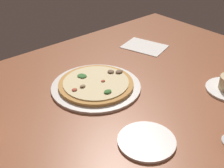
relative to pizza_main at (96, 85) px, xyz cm
name	(u,v)px	position (x,y,z in cm)	size (l,w,h in cm)	color
dining_table	(128,99)	(-5.88, 11.07, -3.17)	(150.00, 110.00, 4.00)	brown
pizza_main	(96,85)	(0.00, 0.00, 0.00)	(32.77, 32.77, 3.38)	silver
side_plate	(147,141)	(7.00, 32.09, -0.72)	(16.64, 16.64, 0.90)	silver
paper_menu	(145,47)	(-39.58, -13.40, -1.02)	(14.28, 19.20, 0.30)	white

